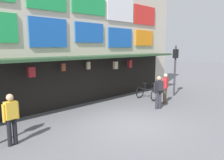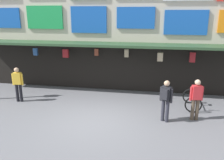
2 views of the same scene
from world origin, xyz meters
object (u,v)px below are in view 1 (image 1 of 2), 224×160
(bicycle_parked, at_px, (147,93))
(pedestrian_in_yellow, at_px, (11,117))
(pedestrian_in_blue, at_px, (159,90))
(traffic_light_far, at_px, (175,63))
(pedestrian_in_red, at_px, (165,87))

(bicycle_parked, xyz_separation_m, pedestrian_in_yellow, (-8.07, -0.66, 0.55))
(pedestrian_in_yellow, bearing_deg, pedestrian_in_blue, -8.07)
(traffic_light_far, distance_m, pedestrian_in_yellow, 10.24)
(pedestrian_in_red, height_order, pedestrian_in_yellow, same)
(traffic_light_far, xyz_separation_m, pedestrian_in_yellow, (-10.17, -0.07, -1.19))
(pedestrian_in_red, bearing_deg, traffic_light_far, 17.20)
(traffic_light_far, xyz_separation_m, pedestrian_in_blue, (-3.35, -1.04, -1.16))
(pedestrian_in_red, bearing_deg, bicycle_parked, 87.20)
(traffic_light_far, bearing_deg, pedestrian_in_red, -162.80)
(bicycle_parked, distance_m, pedestrian_in_blue, 2.13)
(pedestrian_in_red, relative_size, pedestrian_in_yellow, 1.00)
(traffic_light_far, distance_m, pedestrian_in_blue, 3.69)
(traffic_light_far, bearing_deg, pedestrian_in_blue, -162.71)
(bicycle_parked, distance_m, pedestrian_in_red, 1.37)
(traffic_light_far, bearing_deg, bicycle_parked, 164.47)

